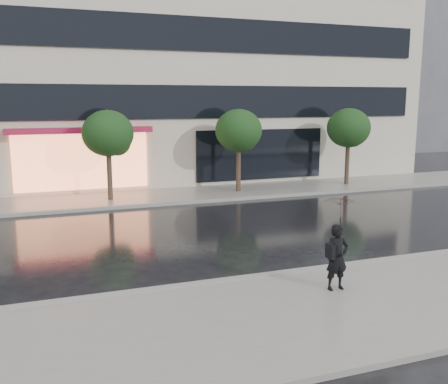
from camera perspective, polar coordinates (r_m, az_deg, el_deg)
name	(u,v)px	position (r m, az deg, el deg)	size (l,w,h in m)	color
ground	(270,264)	(13.76, 5.30, -8.24)	(120.00, 120.00, 0.00)	black
sidewalk_near	(336,309)	(11.08, 12.63, -12.88)	(60.00, 4.50, 0.12)	slate
sidewalk_far	(176,195)	(23.13, -5.52, -0.38)	(60.00, 3.50, 0.12)	slate
curb_near	(287,274)	(12.89, 7.22, -9.26)	(60.00, 0.25, 0.14)	gray
curb_far	(186,202)	(21.47, -4.35, -1.18)	(60.00, 0.25, 0.14)	gray
office_building	(139,18)	(30.61, -9.64, 19.00)	(30.00, 12.76, 18.00)	beige
bg_building_right	(397,61)	(50.91, 19.14, 13.99)	(12.00, 12.00, 16.00)	#4C4C54
tree_mid_west	(109,135)	(22.01, -12.98, 6.37)	(2.20, 2.20, 3.99)	#33261C
tree_mid_east	(240,132)	(23.50, 1.79, 6.88)	(2.20, 2.20, 3.99)	#33261C
tree_far_east	(349,129)	(26.31, 14.13, 6.96)	(2.20, 2.20, 3.99)	#33261C
pedestrian_with_umbrella	(340,229)	(11.55, 13.07, -4.15)	(0.88, 0.90, 2.16)	black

